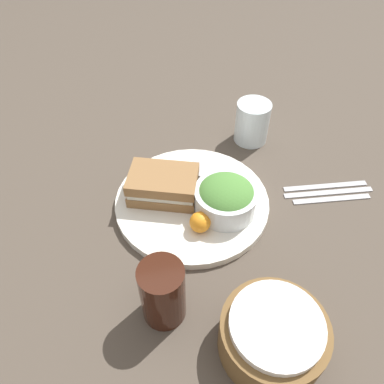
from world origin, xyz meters
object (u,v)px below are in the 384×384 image
Objects in this scene: sandwich at (163,185)px; drink_glass at (163,293)px; knife at (328,192)px; bread_basket at (273,335)px; dressing_cup at (206,171)px; spoon at (332,199)px; salad_bowl at (226,197)px; plate at (192,202)px; fork at (325,186)px; water_glass at (252,122)px.

sandwich is 1.31× the size of drink_glass.
bread_basket is at bearing -124.45° from knife.
sandwich is at bearing 19.39° from dressing_cup.
spoon is at bearing -155.17° from drink_glass.
dressing_cup is (0.02, -0.09, -0.02)m from salad_bowl.
plate reaches higher than fork.
bread_basket is at bearing 109.06° from sandwich.
water_glass is (0.10, -0.22, 0.04)m from spoon.
plate is 0.28m from fork.
sandwich is at bearing -70.94° from bread_basket.
knife and spoon have the same top height.
knife is (-0.28, 0.02, -0.01)m from plate.
dressing_cup is (-0.09, -0.03, -0.01)m from sandwich.
drink_glass is at bearing 67.83° from plate.
dressing_cup reaches higher than fork.
salad_bowl is 0.24m from water_glass.
fork is (-0.36, -0.20, -0.05)m from drink_glass.
sandwich is 0.10m from dressing_cup.
fork is 0.02m from knife.
sandwich is 0.99× the size of bread_basket.
drink_glass reaches higher than fork.
salad_bowl is 0.09m from dressing_cup.
salad_bowl is at bearing 148.21° from plate.
salad_bowl is (-0.06, 0.03, 0.04)m from plate.
water_glass is at bearing 125.29° from fork.
bread_basket is 0.35m from knife.
fork is 1.11× the size of spoon.
drink_glass reaches higher than spoon.
fork and knife have the same top height.
dressing_cup is 0.42× the size of bread_basket.
drink_glass is 0.65× the size of fork.
spoon is (-0.33, 0.06, -0.04)m from sandwich.
dressing_cup is 0.25m from spoon.
salad_bowl is 0.78× the size of bread_basket.
bread_basket is at bearing -126.22° from spoon.
sandwich reaches higher than plate.
spoon is (-0.22, -0.25, -0.03)m from bread_basket.
water_glass reaches higher than bread_basket.
fork is 0.21m from water_glass.
bread_basket reaches higher than fork.
bread_basket is 0.33m from spoon.
fork and spoon have the same top height.
bread_basket reaches higher than sandwich.
sandwich is at bearing 34.02° from water_glass.
dressing_cup is 0.67× the size of water_glass.
bread_basket is (-0.11, 0.31, -0.01)m from sandwich.
water_glass is (-0.12, -0.46, 0.01)m from bread_basket.
dressing_cup is at bearing -126.52° from plate.
plate is 0.08m from salad_bowl.
drink_glass is at bearing 50.82° from salad_bowl.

